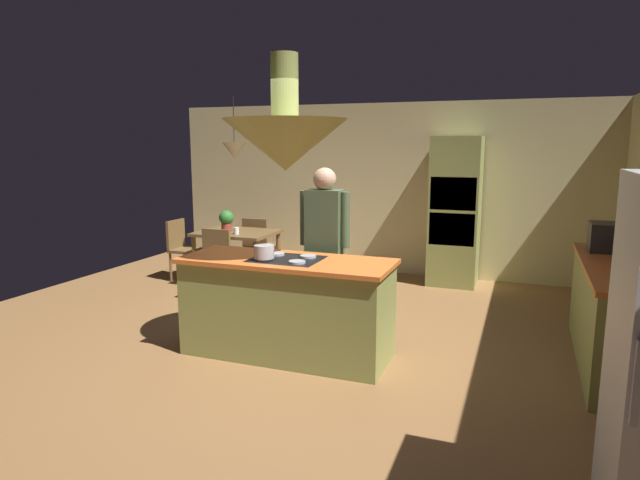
{
  "coord_description": "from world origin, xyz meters",
  "views": [
    {
      "loc": [
        2.01,
        -4.64,
        1.95
      ],
      "look_at": [
        0.1,
        0.4,
        1.0
      ],
      "focal_mm": 30.62,
      "sensor_mm": 36.0,
      "label": 1
    }
  ],
  "objects_px": {
    "canister_sugar": "(632,264)",
    "microwave_on_counter": "(615,238)",
    "potted_plant_on_table": "(226,220)",
    "kitchen_island": "(287,307)",
    "dining_table": "(237,239)",
    "canister_flour": "(636,267)",
    "chair_by_back_wall": "(258,242)",
    "chair_at_corner": "(182,245)",
    "canister_tea": "(628,259)",
    "cooking_pot_on_cooktop": "(264,252)",
    "cup_on_table": "(236,231)",
    "oven_tower": "(455,212)",
    "chair_facing_island": "(213,259)",
    "person_at_island": "(325,240)"
  },
  "relations": [
    {
      "from": "cooking_pot_on_cooktop",
      "to": "chair_facing_island",
      "type": "bearing_deg",
      "value": 134.04
    },
    {
      "from": "kitchen_island",
      "to": "oven_tower",
      "type": "height_order",
      "value": "oven_tower"
    },
    {
      "from": "chair_by_back_wall",
      "to": "microwave_on_counter",
      "type": "distance_m",
      "value": 4.76
    },
    {
      "from": "person_at_island",
      "to": "microwave_on_counter",
      "type": "xyz_separation_m",
      "value": [
        2.71,
        0.77,
        0.07
      ]
    },
    {
      "from": "canister_sugar",
      "to": "microwave_on_counter",
      "type": "xyz_separation_m",
      "value": [
        0.0,
        0.97,
        0.06
      ]
    },
    {
      "from": "chair_by_back_wall",
      "to": "canister_sugar",
      "type": "xyz_separation_m",
      "value": [
        4.54,
        -2.28,
        0.49
      ]
    },
    {
      "from": "canister_flour",
      "to": "canister_sugar",
      "type": "height_order",
      "value": "canister_flour"
    },
    {
      "from": "kitchen_island",
      "to": "canister_flour",
      "type": "relative_size",
      "value": 10.65
    },
    {
      "from": "chair_by_back_wall",
      "to": "chair_at_corner",
      "type": "relative_size",
      "value": 1.0
    },
    {
      "from": "chair_at_corner",
      "to": "oven_tower",
      "type": "bearing_deg",
      "value": -72.85
    },
    {
      "from": "cooking_pot_on_cooktop",
      "to": "canister_sugar",
      "type": "bearing_deg",
      "value": 11.09
    },
    {
      "from": "cup_on_table",
      "to": "dining_table",
      "type": "bearing_deg",
      "value": 118.67
    },
    {
      "from": "kitchen_island",
      "to": "chair_at_corner",
      "type": "distance_m",
      "value": 3.34
    },
    {
      "from": "oven_tower",
      "to": "cooking_pot_on_cooktop",
      "type": "bearing_deg",
      "value": -110.48
    },
    {
      "from": "canister_sugar",
      "to": "chair_by_back_wall",
      "type": "bearing_deg",
      "value": 153.34
    },
    {
      "from": "dining_table",
      "to": "chair_by_back_wall",
      "type": "height_order",
      "value": "chair_by_back_wall"
    },
    {
      "from": "chair_at_corner",
      "to": "microwave_on_counter",
      "type": "bearing_deg",
      "value": -97.06
    },
    {
      "from": "chair_by_back_wall",
      "to": "chair_facing_island",
      "type": "bearing_deg",
      "value": 90.0
    },
    {
      "from": "canister_sugar",
      "to": "microwave_on_counter",
      "type": "height_order",
      "value": "microwave_on_counter"
    },
    {
      "from": "canister_flour",
      "to": "kitchen_island",
      "type": "bearing_deg",
      "value": -174.41
    },
    {
      "from": "chair_at_corner",
      "to": "potted_plant_on_table",
      "type": "relative_size",
      "value": 2.9
    },
    {
      "from": "chair_at_corner",
      "to": "cup_on_table",
      "type": "distance_m",
      "value": 1.08
    },
    {
      "from": "microwave_on_counter",
      "to": "cooking_pot_on_cooktop",
      "type": "relative_size",
      "value": 2.56
    },
    {
      "from": "oven_tower",
      "to": "microwave_on_counter",
      "type": "distance_m",
      "value": 2.52
    },
    {
      "from": "canister_tea",
      "to": "canister_flour",
      "type": "bearing_deg",
      "value": -90.0
    },
    {
      "from": "canister_tea",
      "to": "microwave_on_counter",
      "type": "height_order",
      "value": "microwave_on_counter"
    },
    {
      "from": "cup_on_table",
      "to": "canister_sugar",
      "type": "bearing_deg",
      "value": -17.95
    },
    {
      "from": "dining_table",
      "to": "canister_sugar",
      "type": "relative_size",
      "value": 6.74
    },
    {
      "from": "oven_tower",
      "to": "dining_table",
      "type": "bearing_deg",
      "value": -157.8
    },
    {
      "from": "person_at_island",
      "to": "kitchen_island",
      "type": "bearing_deg",
      "value": -101.17
    },
    {
      "from": "canister_sugar",
      "to": "canister_tea",
      "type": "bearing_deg",
      "value": 90.0
    },
    {
      "from": "canister_tea",
      "to": "chair_facing_island",
      "type": "bearing_deg",
      "value": 169.71
    },
    {
      "from": "chair_facing_island",
      "to": "chair_at_corner",
      "type": "relative_size",
      "value": 1.0
    },
    {
      "from": "cup_on_table",
      "to": "person_at_island",
      "type": "bearing_deg",
      "value": -35.82
    },
    {
      "from": "person_at_island",
      "to": "cup_on_table",
      "type": "distance_m",
      "value": 2.12
    },
    {
      "from": "microwave_on_counter",
      "to": "canister_tea",
      "type": "bearing_deg",
      "value": -90.0
    },
    {
      "from": "kitchen_island",
      "to": "chair_by_back_wall",
      "type": "xyz_separation_m",
      "value": [
        -1.7,
        2.74,
        0.04
      ]
    },
    {
      "from": "cup_on_table",
      "to": "chair_at_corner",
      "type": "bearing_deg",
      "value": 168.42
    },
    {
      "from": "oven_tower",
      "to": "dining_table",
      "type": "xyz_separation_m",
      "value": [
        -2.8,
        -1.14,
        -0.37
      ]
    },
    {
      "from": "canister_tea",
      "to": "cooking_pot_on_cooktop",
      "type": "distance_m",
      "value": 3.1
    },
    {
      "from": "oven_tower",
      "to": "chair_facing_island",
      "type": "xyz_separation_m",
      "value": [
        -2.8,
        -1.78,
        -0.52
      ]
    },
    {
      "from": "person_at_island",
      "to": "dining_table",
      "type": "bearing_deg",
      "value": 141.67
    },
    {
      "from": "potted_plant_on_table",
      "to": "canister_sugar",
      "type": "distance_m",
      "value": 4.9
    },
    {
      "from": "person_at_island",
      "to": "cup_on_table",
      "type": "xyz_separation_m",
      "value": [
        -1.72,
        1.24,
        -0.19
      ]
    },
    {
      "from": "person_at_island",
      "to": "canister_sugar",
      "type": "distance_m",
      "value": 2.72
    },
    {
      "from": "kitchen_island",
      "to": "dining_table",
      "type": "relative_size",
      "value": 1.86
    },
    {
      "from": "canister_sugar",
      "to": "cooking_pot_on_cooktop",
      "type": "height_order",
      "value": "canister_sugar"
    },
    {
      "from": "potted_plant_on_table",
      "to": "microwave_on_counter",
      "type": "distance_m",
      "value": 4.68
    },
    {
      "from": "chair_at_corner",
      "to": "canister_tea",
      "type": "bearing_deg",
      "value": -105.03
    },
    {
      "from": "canister_tea",
      "to": "microwave_on_counter",
      "type": "bearing_deg",
      "value": 90.0
    }
  ]
}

